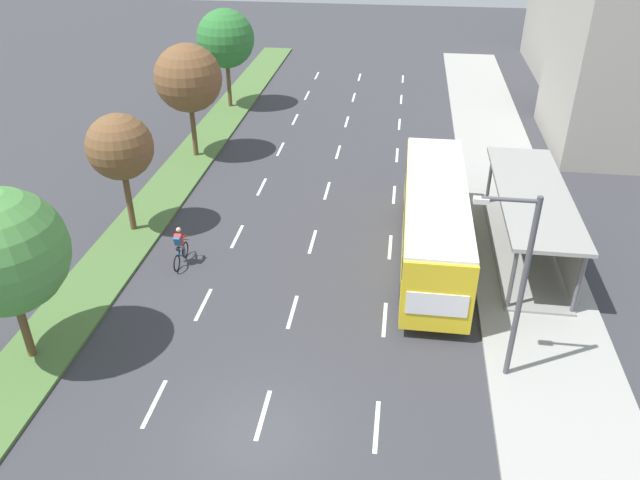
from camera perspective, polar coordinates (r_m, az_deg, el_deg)
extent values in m
plane|color=#38383D|center=(19.59, -5.72, -17.25)|extent=(140.00, 140.00, 0.00)
cube|color=#4C7038|center=(37.67, -11.43, 7.46)|extent=(2.60, 52.00, 0.12)
cube|color=#9E9E99|center=(36.17, 16.11, 5.88)|extent=(4.50, 52.00, 0.15)
cube|color=white|center=(21.04, -14.84, -14.18)|extent=(0.14, 2.09, 0.01)
cube|color=white|center=(24.76, -10.56, -5.77)|extent=(0.14, 2.09, 0.01)
cube|color=white|center=(28.98, -7.55, 0.33)|extent=(0.14, 2.09, 0.01)
cube|color=white|center=(33.49, -5.33, 4.85)|extent=(0.14, 2.09, 0.01)
cube|color=white|center=(38.20, -3.62, 8.26)|extent=(0.14, 2.09, 0.01)
cube|color=white|center=(43.04, -2.28, 10.92)|extent=(0.14, 2.09, 0.01)
cube|color=white|center=(47.98, -1.19, 13.02)|extent=(0.14, 2.09, 0.01)
cube|color=white|center=(52.98, -0.29, 14.73)|extent=(0.14, 2.09, 0.01)
cube|color=white|center=(20.13, -5.19, -15.54)|extent=(0.14, 2.09, 0.01)
cube|color=white|center=(24.00, -2.52, -6.53)|extent=(0.14, 2.09, 0.01)
cube|color=white|center=(28.32, -0.68, -0.14)|extent=(0.14, 2.09, 0.01)
cube|color=white|center=(32.93, 0.65, 4.51)|extent=(0.14, 2.09, 0.01)
cube|color=white|center=(37.71, 1.66, 8.01)|extent=(0.14, 2.09, 0.01)
cube|color=white|center=(42.61, 2.45, 10.70)|extent=(0.14, 2.09, 0.01)
cube|color=white|center=(47.59, 3.09, 12.84)|extent=(0.14, 2.09, 0.01)
cube|color=white|center=(52.62, 3.61, 14.56)|extent=(0.14, 2.09, 0.01)
cube|color=white|center=(19.80, 5.17, -16.52)|extent=(0.14, 2.09, 0.01)
cube|color=white|center=(23.72, 5.90, -7.19)|extent=(0.14, 2.09, 0.01)
cube|color=white|center=(28.09, 6.40, -0.63)|extent=(0.14, 2.09, 0.01)
cube|color=white|center=(32.73, 6.75, 4.12)|extent=(0.14, 2.09, 0.01)
cube|color=white|center=(37.53, 7.02, 7.67)|extent=(0.14, 2.09, 0.01)
cube|color=white|center=(42.45, 7.23, 10.41)|extent=(0.14, 2.09, 0.01)
cube|color=white|center=(47.45, 7.40, 12.58)|extent=(0.14, 2.09, 0.01)
cube|color=white|center=(52.50, 7.54, 14.33)|extent=(0.14, 2.09, 0.01)
cube|color=gray|center=(28.73, 17.96, -0.86)|extent=(2.60, 9.16, 0.10)
cylinder|color=#56565B|center=(24.19, 17.11, -3.25)|extent=(0.16, 0.16, 2.60)
cylinder|color=#56565B|center=(31.71, 15.18, 5.42)|extent=(0.16, 0.16, 2.60)
cylinder|color=#56565B|center=(24.73, 22.49, -3.55)|extent=(0.16, 0.16, 2.60)
cylinder|color=#56565B|center=(32.13, 19.35, 5.06)|extent=(0.16, 0.16, 2.60)
cube|color=gray|center=(28.35, 20.84, 1.31)|extent=(0.10, 8.71, 2.34)
cube|color=gray|center=(27.47, 18.85, 4.01)|extent=(2.90, 9.56, 0.16)
cube|color=yellow|center=(26.58, 10.33, 1.69)|extent=(2.50, 11.20, 2.80)
cube|color=#2D3D4C|center=(26.19, 10.50, 3.32)|extent=(2.54, 10.30, 0.90)
cube|color=silver|center=(25.92, 10.63, 4.52)|extent=(2.45, 10.98, 0.12)
cube|color=#2D3D4C|center=(31.49, 10.17, 7.15)|extent=(2.25, 0.06, 1.54)
cube|color=white|center=(21.93, 10.59, -5.81)|extent=(2.12, 0.04, 0.90)
cylinder|color=black|center=(30.23, 7.88, 2.75)|extent=(0.30, 1.00, 1.00)
cylinder|color=black|center=(30.35, 12.03, 2.45)|extent=(0.30, 1.00, 1.00)
cylinder|color=black|center=(24.29, 7.62, -4.85)|extent=(0.30, 1.00, 1.00)
cylinder|color=black|center=(24.44, 12.79, -5.17)|extent=(0.30, 1.00, 1.00)
torus|color=black|center=(27.66, -12.16, -0.86)|extent=(0.06, 0.72, 0.72)
torus|color=black|center=(26.79, -12.89, -2.08)|extent=(0.06, 0.72, 0.72)
cylinder|color=#234C99|center=(27.08, -12.59, -0.96)|extent=(0.05, 0.94, 0.05)
cylinder|color=#234C99|center=(27.09, -12.61, -1.39)|extent=(0.05, 0.57, 0.42)
cylinder|color=#234C99|center=(26.91, -12.73, -1.14)|extent=(0.04, 0.04, 0.40)
cube|color=black|center=(26.80, -12.78, -0.78)|extent=(0.12, 0.24, 0.06)
cylinder|color=black|center=(27.34, -12.32, 0.07)|extent=(0.46, 0.04, 0.04)
cube|color=red|center=(26.78, -12.73, 0.02)|extent=(0.30, 0.36, 0.59)
cube|color=#23669E|center=(26.64, -12.85, -0.11)|extent=(0.26, 0.26, 0.42)
sphere|color=beige|center=(26.67, -12.75, 0.93)|extent=(0.20, 0.20, 0.20)
cylinder|color=#4C4C56|center=(27.00, -12.90, -0.72)|extent=(0.12, 0.42, 0.25)
cylinder|color=#4C4C56|center=(27.27, -12.72, -1.01)|extent=(0.10, 0.17, 0.41)
cylinder|color=#4C4C56|center=(26.92, -12.42, -0.76)|extent=(0.12, 0.42, 0.25)
cylinder|color=#4C4C56|center=(27.19, -12.24, -1.04)|extent=(0.10, 0.17, 0.41)
cylinder|color=red|center=(26.99, -12.93, 0.37)|extent=(0.09, 0.47, 0.28)
cylinder|color=red|center=(26.88, -12.25, 0.33)|extent=(0.09, 0.47, 0.28)
cylinder|color=brown|center=(23.29, -25.35, -6.94)|extent=(0.28, 0.28, 2.60)
sphere|color=#4C8E42|center=(21.82, -26.97, -0.97)|extent=(4.10, 4.10, 4.10)
cylinder|color=brown|center=(29.73, -16.98, 3.51)|extent=(0.28, 0.28, 2.96)
sphere|color=brown|center=(28.71, -17.75, 8.08)|extent=(2.91, 2.91, 2.91)
cylinder|color=brown|center=(37.17, -11.42, 9.85)|extent=(0.28, 0.28, 3.12)
sphere|color=brown|center=(36.26, -11.91, 14.22)|extent=(3.73, 3.73, 3.73)
cylinder|color=brown|center=(45.28, -8.29, 13.91)|extent=(0.28, 0.28, 3.20)
sphere|color=#2D7533|center=(44.52, -8.59, 17.67)|extent=(3.87, 3.87, 3.87)
cylinder|color=#4C4C51|center=(20.10, 17.87, -4.54)|extent=(0.18, 0.18, 6.50)
cylinder|color=#4C4C51|center=(18.42, 16.94, 3.52)|extent=(1.60, 0.12, 0.12)
cube|color=silver|center=(18.32, 14.44, 3.52)|extent=(0.44, 0.24, 0.16)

